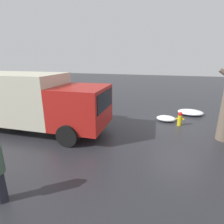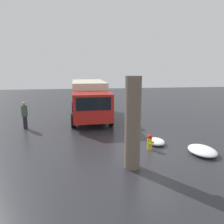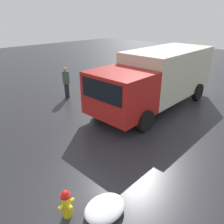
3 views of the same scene
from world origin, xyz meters
TOP-DOWN VIEW (x-y plane):
  - ground_plane at (0.00, 0.00)m, footprint 60.00×60.00m
  - fire_hydrant at (0.00, -0.00)m, footprint 0.42×0.32m
  - delivery_truck at (7.16, 2.53)m, footprint 7.46×2.91m
  - snow_pile_by_hydrant at (-0.80, -2.21)m, footprint 1.52×1.16m
  - snow_pile_curbside at (0.67, -0.56)m, footprint 1.05×0.83m

SIDE VIEW (x-z plane):
  - ground_plane at x=0.00m, z-range 0.00..0.00m
  - snow_pile_curbside at x=0.67m, z-range 0.00..0.29m
  - snow_pile_by_hydrant at x=-0.80m, z-range 0.00..0.31m
  - fire_hydrant at x=0.00m, z-range 0.01..0.76m
  - delivery_truck at x=7.16m, z-range 0.14..2.87m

